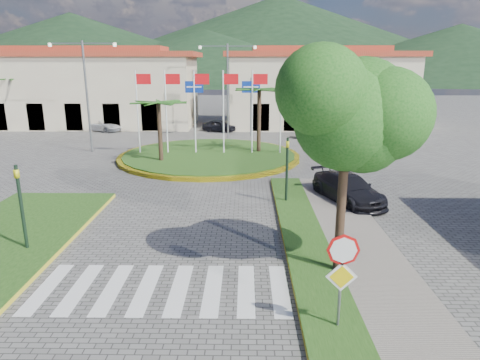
{
  "coord_description": "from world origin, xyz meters",
  "views": [
    {
      "loc": [
        2.58,
        -7.41,
        6.57
      ],
      "look_at": [
        2.36,
        8.0,
        2.28
      ],
      "focal_mm": 32.0,
      "sensor_mm": 36.0,
      "label": 1
    }
  ],
  "objects_px": {
    "stop_sign": "(342,267)",
    "car_dark_a": "(219,126)",
    "roundabout_island": "(209,156)",
    "car_side_right": "(348,188)",
    "white_van": "(103,125)",
    "car_dark_b": "(320,131)",
    "deciduous_tree": "(348,112)"
  },
  "relations": [
    {
      "from": "roundabout_island",
      "to": "car_dark_a",
      "type": "distance_m",
      "value": 11.83
    },
    {
      "from": "car_dark_a",
      "to": "deciduous_tree",
      "type": "bearing_deg",
      "value": -149.28
    },
    {
      "from": "white_van",
      "to": "car_dark_b",
      "type": "relative_size",
      "value": 1.02
    },
    {
      "from": "deciduous_tree",
      "to": "white_van",
      "type": "xyz_separation_m",
      "value": [
        -16.84,
        28.91,
        -4.62
      ]
    },
    {
      "from": "car_dark_b",
      "to": "stop_sign",
      "type": "bearing_deg",
      "value": 178.17
    },
    {
      "from": "car_dark_a",
      "to": "white_van",
      "type": "bearing_deg",
      "value": 109.54
    },
    {
      "from": "car_dark_a",
      "to": "car_dark_b",
      "type": "relative_size",
      "value": 0.83
    },
    {
      "from": "stop_sign",
      "to": "deciduous_tree",
      "type": "distance_m",
      "value": 4.59
    },
    {
      "from": "deciduous_tree",
      "to": "car_side_right",
      "type": "relative_size",
      "value": 1.47
    },
    {
      "from": "deciduous_tree",
      "to": "car_dark_b",
      "type": "height_order",
      "value": "deciduous_tree"
    },
    {
      "from": "deciduous_tree",
      "to": "car_dark_a",
      "type": "xyz_separation_m",
      "value": [
        -5.49,
        28.83,
        -4.61
      ]
    },
    {
      "from": "deciduous_tree",
      "to": "car_dark_b",
      "type": "xyz_separation_m",
      "value": [
        3.57,
        25.0,
        -4.52
      ]
    },
    {
      "from": "roundabout_island",
      "to": "car_dark_b",
      "type": "distance_m",
      "value": 12.1
    },
    {
      "from": "deciduous_tree",
      "to": "roundabout_island",
      "type": "bearing_deg",
      "value": 107.91
    },
    {
      "from": "car_dark_b",
      "to": "car_side_right",
      "type": "bearing_deg",
      "value": -178.46
    },
    {
      "from": "deciduous_tree",
      "to": "car_side_right",
      "type": "distance_m",
      "value": 8.85
    },
    {
      "from": "deciduous_tree",
      "to": "white_van",
      "type": "relative_size",
      "value": 1.69
    },
    {
      "from": "car_dark_b",
      "to": "car_side_right",
      "type": "relative_size",
      "value": 0.86
    },
    {
      "from": "deciduous_tree",
      "to": "car_dark_a",
      "type": "distance_m",
      "value": 29.71
    },
    {
      "from": "deciduous_tree",
      "to": "car_dark_b",
      "type": "relative_size",
      "value": 1.71
    },
    {
      "from": "roundabout_island",
      "to": "white_van",
      "type": "height_order",
      "value": "roundabout_island"
    },
    {
      "from": "car_dark_a",
      "to": "stop_sign",
      "type": "bearing_deg",
      "value": -151.34
    },
    {
      "from": "white_van",
      "to": "car_dark_a",
      "type": "bearing_deg",
      "value": -65.56
    },
    {
      "from": "car_dark_a",
      "to": "car_dark_b",
      "type": "xyz_separation_m",
      "value": [
        9.06,
        -3.83,
        0.09
      ]
    },
    {
      "from": "deciduous_tree",
      "to": "car_dark_a",
      "type": "height_order",
      "value": "deciduous_tree"
    },
    {
      "from": "stop_sign",
      "to": "car_dark_a",
      "type": "height_order",
      "value": "stop_sign"
    },
    {
      "from": "deciduous_tree",
      "to": "car_side_right",
      "type": "height_order",
      "value": "deciduous_tree"
    },
    {
      "from": "white_van",
      "to": "car_dark_b",
      "type": "xyz_separation_m",
      "value": [
        20.41,
        -3.91,
        0.09
      ]
    },
    {
      "from": "roundabout_island",
      "to": "car_side_right",
      "type": "distance_m",
      "value": 12.23
    },
    {
      "from": "roundabout_island",
      "to": "car_side_right",
      "type": "height_order",
      "value": "roundabout_island"
    },
    {
      "from": "roundabout_island",
      "to": "car_dark_a",
      "type": "relative_size",
      "value": 3.84
    },
    {
      "from": "stop_sign",
      "to": "car_dark_a",
      "type": "bearing_deg",
      "value": 98.73
    }
  ]
}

